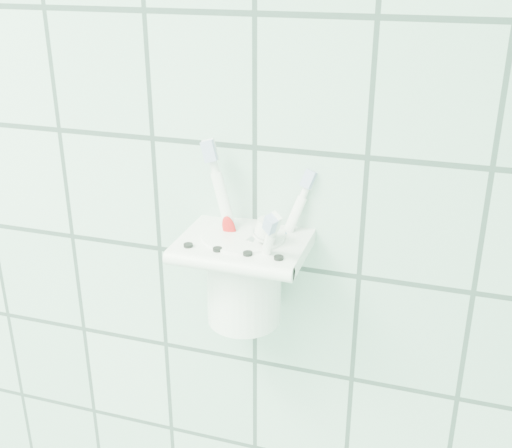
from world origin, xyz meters
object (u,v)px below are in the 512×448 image
toothbrush_orange (251,235)px  holder_bracket (244,246)px  toothpaste_tube (240,260)px  cup (244,275)px  toothbrush_pink (252,232)px  toothbrush_blue (252,244)px

toothbrush_orange → holder_bracket: bearing=-59.9°
holder_bracket → toothpaste_tube: toothpaste_tube is taller
holder_bracket → cup: size_ratio=1.28×
toothbrush_pink → holder_bracket: bearing=-167.5°
toothbrush_orange → toothbrush_pink: bearing=-38.6°
cup → toothbrush_orange: toothbrush_orange is taller
cup → toothbrush_blue: 0.04m
cup → toothbrush_blue: (0.01, -0.00, 0.04)m
toothbrush_pink → cup: bearing=162.2°
toothpaste_tube → cup: bearing=97.7°
toothbrush_pink → toothpaste_tube: (-0.01, -0.01, -0.03)m
toothpaste_tube → toothbrush_orange: bearing=95.0°
holder_bracket → cup: bearing=112.6°
cup → toothbrush_orange: size_ratio=0.62×
cup → toothbrush_orange: (0.00, 0.02, 0.04)m
toothbrush_pink → toothbrush_blue: bearing=-72.4°
toothbrush_pink → toothbrush_blue: size_ratio=1.16×
toothpaste_tube → toothbrush_pink: bearing=60.4°
toothbrush_blue → toothpaste_tube: size_ratio=1.30×
cup → toothbrush_orange: 0.05m
toothbrush_blue → toothbrush_orange: same height
toothbrush_blue → toothpaste_tube: bearing=-118.9°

